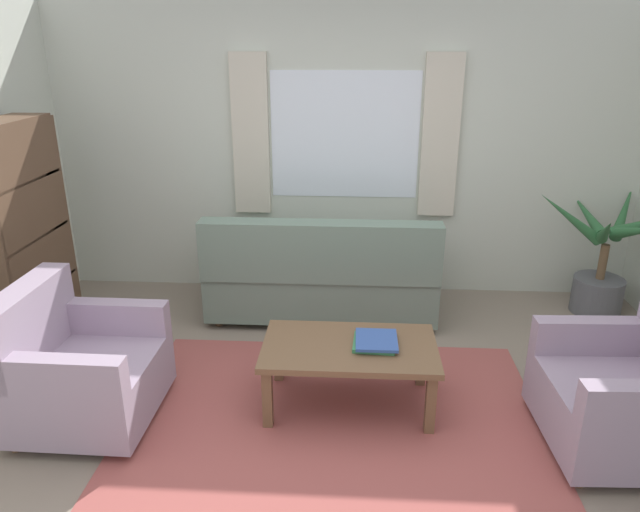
{
  "coord_description": "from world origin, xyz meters",
  "views": [
    {
      "loc": [
        0.1,
        -2.98,
        2.24
      ],
      "look_at": [
        -0.13,
        0.7,
        0.87
      ],
      "focal_mm": 32.76,
      "sensor_mm": 36.0,
      "label": 1
    }
  ],
  "objects_px": {
    "book_stack_on_table": "(375,342)",
    "couch": "(322,276)",
    "potted_plant": "(603,266)",
    "armchair_left": "(77,368)",
    "armchair_right": "(632,394)",
    "coffee_table": "(349,353)",
    "bookshelf": "(27,234)"
  },
  "relations": [
    {
      "from": "couch",
      "to": "bookshelf",
      "type": "distance_m",
      "value": 2.3
    },
    {
      "from": "couch",
      "to": "book_stack_on_table",
      "type": "distance_m",
      "value": 1.35
    },
    {
      "from": "couch",
      "to": "armchair_left",
      "type": "relative_size",
      "value": 2.16
    },
    {
      "from": "potted_plant",
      "to": "book_stack_on_table",
      "type": "bearing_deg",
      "value": -142.69
    },
    {
      "from": "couch",
      "to": "armchair_right",
      "type": "height_order",
      "value": "couch"
    },
    {
      "from": "armchair_left",
      "to": "potted_plant",
      "type": "bearing_deg",
      "value": -64.44
    },
    {
      "from": "book_stack_on_table",
      "to": "armchair_right",
      "type": "bearing_deg",
      "value": -12.52
    },
    {
      "from": "couch",
      "to": "potted_plant",
      "type": "bearing_deg",
      "value": -174.75
    },
    {
      "from": "couch",
      "to": "book_stack_on_table",
      "type": "xyz_separation_m",
      "value": [
        0.41,
        -1.29,
        0.09
      ]
    },
    {
      "from": "armchair_left",
      "to": "bookshelf",
      "type": "xyz_separation_m",
      "value": [
        -0.77,
        1.0,
        0.52
      ]
    },
    {
      "from": "armchair_right",
      "to": "book_stack_on_table",
      "type": "relative_size",
      "value": 3.1
    },
    {
      "from": "armchair_right",
      "to": "bookshelf",
      "type": "height_order",
      "value": "bookshelf"
    },
    {
      "from": "coffee_table",
      "to": "couch",
      "type": "bearing_deg",
      "value": 100.94
    },
    {
      "from": "couch",
      "to": "coffee_table",
      "type": "xyz_separation_m",
      "value": [
        0.25,
        -1.3,
        0.01
      ]
    },
    {
      "from": "armchair_left",
      "to": "armchair_right",
      "type": "bearing_deg",
      "value": -90.51
    },
    {
      "from": "potted_plant",
      "to": "bookshelf",
      "type": "height_order",
      "value": "bookshelf"
    },
    {
      "from": "armchair_left",
      "to": "potted_plant",
      "type": "height_order",
      "value": "potted_plant"
    },
    {
      "from": "book_stack_on_table",
      "to": "bookshelf",
      "type": "bearing_deg",
      "value": 163.89
    },
    {
      "from": "book_stack_on_table",
      "to": "bookshelf",
      "type": "relative_size",
      "value": 0.16
    },
    {
      "from": "armchair_right",
      "to": "bookshelf",
      "type": "bearing_deg",
      "value": -107.26
    },
    {
      "from": "coffee_table",
      "to": "potted_plant",
      "type": "bearing_deg",
      "value": 35.4
    },
    {
      "from": "armchair_right",
      "to": "coffee_table",
      "type": "distance_m",
      "value": 1.64
    },
    {
      "from": "couch",
      "to": "armchair_left",
      "type": "xyz_separation_m",
      "value": [
        -1.41,
        -1.54,
        -0.01
      ]
    },
    {
      "from": "potted_plant",
      "to": "couch",
      "type": "bearing_deg",
      "value": -174.75
    },
    {
      "from": "couch",
      "to": "bookshelf",
      "type": "relative_size",
      "value": 1.1
    },
    {
      "from": "book_stack_on_table",
      "to": "couch",
      "type": "bearing_deg",
      "value": 107.71
    },
    {
      "from": "book_stack_on_table",
      "to": "bookshelf",
      "type": "height_order",
      "value": "bookshelf"
    },
    {
      "from": "couch",
      "to": "potted_plant",
      "type": "relative_size",
      "value": 1.56
    },
    {
      "from": "coffee_table",
      "to": "potted_plant",
      "type": "height_order",
      "value": "potted_plant"
    },
    {
      "from": "armchair_right",
      "to": "book_stack_on_table",
      "type": "distance_m",
      "value": 1.49
    },
    {
      "from": "couch",
      "to": "bookshelf",
      "type": "bearing_deg",
      "value": 13.86
    },
    {
      "from": "armchair_left",
      "to": "bookshelf",
      "type": "bearing_deg",
      "value": 38.27
    }
  ]
}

